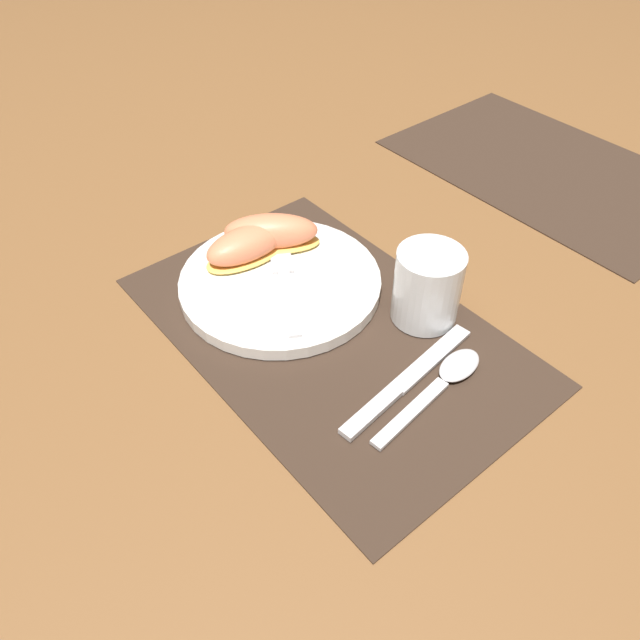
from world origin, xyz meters
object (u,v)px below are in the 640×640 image
object	(u,v)px
knife	(405,381)
fork	(284,277)
plate	(277,284)
citrus_wedge_1	(257,237)
citrus_wedge_2	(247,246)
citrus_wedge_0	(271,233)
juice_glass	(427,290)
spoon	(447,377)

from	to	relation	value
knife	fork	distance (m)	0.21
plate	fork	distance (m)	0.01
citrus_wedge_1	citrus_wedge_2	size ratio (longest dim) A/B	0.92
knife	citrus_wedge_0	bearing A→B (deg)	175.23
juice_glass	spoon	distance (m)	0.11
fork	plate	bearing A→B (deg)	-120.27
citrus_wedge_2	citrus_wedge_1	bearing A→B (deg)	113.40
spoon	plate	bearing A→B (deg)	-167.92
juice_glass	knife	bearing A→B (deg)	-55.96
citrus_wedge_1	citrus_wedge_2	xyz separation A→B (m)	(0.01, -0.02, 0.00)
knife	spoon	bearing A→B (deg)	55.81
plate	knife	xyz separation A→B (m)	(0.21, 0.01, -0.01)
knife	plate	bearing A→B (deg)	-176.33
juice_glass	citrus_wedge_0	world-z (taller)	juice_glass
fork	citrus_wedge_1	xyz separation A→B (m)	(-0.07, 0.01, 0.01)
citrus_wedge_2	spoon	bearing A→B (deg)	10.09
juice_glass	spoon	xyz separation A→B (m)	(0.09, -0.06, -0.03)
citrus_wedge_2	citrus_wedge_0	bearing A→B (deg)	89.72
citrus_wedge_0	fork	bearing A→B (deg)	-23.65
spoon	citrus_wedge_1	distance (m)	0.31
fork	citrus_wedge_2	xyz separation A→B (m)	(-0.06, -0.01, 0.02)
citrus_wedge_0	citrus_wedge_1	distance (m)	0.02
spoon	citrus_wedge_0	xyz separation A→B (m)	(-0.30, -0.01, 0.03)
knife	citrus_wedge_0	world-z (taller)	citrus_wedge_0
citrus_wedge_1	plate	bearing A→B (deg)	-16.99
juice_glass	citrus_wedge_0	distance (m)	0.22
citrus_wedge_0	citrus_wedge_2	xyz separation A→B (m)	(-0.00, -0.04, -0.00)
knife	citrus_wedge_2	bearing A→B (deg)	-176.69
plate	spoon	distance (m)	0.24
citrus_wedge_2	plate	bearing A→B (deg)	2.05
spoon	citrus_wedge_0	world-z (taller)	citrus_wedge_0
citrus_wedge_0	juice_glass	bearing A→B (deg)	18.55
plate	citrus_wedge_0	world-z (taller)	citrus_wedge_0
citrus_wedge_0	citrus_wedge_2	distance (m)	0.04
juice_glass	citrus_wedge_0	xyz separation A→B (m)	(-0.21, -0.07, -0.00)
fork	juice_glass	bearing A→B (deg)	34.24
spoon	citrus_wedge_0	bearing A→B (deg)	-177.21
knife	citrus_wedge_0	size ratio (longest dim) A/B	1.58
knife	fork	bearing A→B (deg)	-178.46
plate	knife	size ratio (longest dim) A/B	1.20
fork	citrus_wedge_1	distance (m)	0.08
fork	citrus_wedge_1	world-z (taller)	citrus_wedge_1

